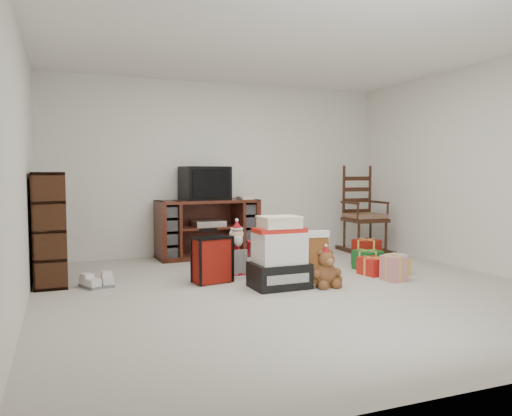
{
  "coord_description": "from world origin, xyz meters",
  "views": [
    {
      "loc": [
        -2.18,
        -4.54,
        1.2
      ],
      "look_at": [
        -0.17,
        0.6,
        0.8
      ],
      "focal_mm": 35.0,
      "sensor_mm": 36.0,
      "label": 1
    }
  ],
  "objects": [
    {
      "name": "teddy_bear",
      "position": [
        0.37,
        -0.0,
        0.17
      ],
      "size": [
        0.26,
        0.23,
        0.39
      ],
      "color": "brown",
      "rests_on": "floor"
    },
    {
      "name": "bookshelf",
      "position": [
        -2.31,
        1.32,
        0.58
      ],
      "size": [
        0.33,
        0.98,
        1.2
      ],
      "color": "#351A0E",
      "rests_on": "floor"
    },
    {
      "name": "crt_television",
      "position": [
        -0.3,
        2.24,
        1.05
      ],
      "size": [
        0.68,
        0.53,
        0.47
      ],
      "rotation": [
        0.0,
        0.0,
        0.11
      ],
      "color": "black",
      "rests_on": "tv_stand"
    },
    {
      "name": "mrs_claus_figurine",
      "position": [
        -0.34,
        0.78,
        0.25
      ],
      "size": [
        0.32,
        0.3,
        0.66
      ],
      "color": "maroon",
      "rests_on": "floor"
    },
    {
      "name": "red_suitcase",
      "position": [
        -0.68,
        0.61,
        0.26
      ],
      "size": [
        0.42,
        0.28,
        0.59
      ],
      "rotation": [
        0.0,
        0.0,
        0.2
      ],
      "color": "maroon",
      "rests_on": "floor"
    },
    {
      "name": "santa_figurine",
      "position": [
        0.26,
        0.7,
        0.22
      ],
      "size": [
        0.28,
        0.26,
        0.57
      ],
      "color": "maroon",
      "rests_on": "floor"
    },
    {
      "name": "room",
      "position": [
        0.0,
        0.0,
        1.25
      ],
      "size": [
        5.01,
        5.01,
        2.51
      ],
      "color": "beige",
      "rests_on": "ground"
    },
    {
      "name": "tv_stand",
      "position": [
        -0.27,
        2.22,
        0.41
      ],
      "size": [
        1.44,
        0.58,
        0.81
      ],
      "rotation": [
        0.0,
        0.0,
        0.05
      ],
      "color": "#4B1C15",
      "rests_on": "floor"
    },
    {
      "name": "rocking_chair",
      "position": [
        2.03,
        1.84,
        0.46
      ],
      "size": [
        0.57,
        0.91,
        1.35
      ],
      "rotation": [
        0.0,
        0.0,
        -0.03
      ],
      "color": "#351A0E",
      "rests_on": "floor"
    },
    {
      "name": "stocking",
      "position": [
        0.3,
        0.02,
        0.3
      ],
      "size": [
        0.3,
        0.16,
        0.6
      ],
      "primitive_type": null,
      "rotation": [
        0.0,
        0.0,
        -0.16
      ],
      "color": "#0C731B",
      "rests_on": "floor"
    },
    {
      "name": "gift_pile",
      "position": [
        -0.09,
        0.14,
        0.32
      ],
      "size": [
        0.59,
        0.43,
        0.73
      ],
      "rotation": [
        0.0,
        0.0,
        0.02
      ],
      "color": "black",
      "rests_on": "floor"
    },
    {
      "name": "sneaker_pair",
      "position": [
        -1.84,
        0.87,
        0.05
      ],
      "size": [
        0.36,
        0.31,
        0.1
      ],
      "rotation": [
        0.0,
        0.0,
        0.27
      ],
      "color": "silver",
      "rests_on": "floor"
    },
    {
      "name": "gift_cluster",
      "position": [
        1.38,
        0.43,
        0.13
      ],
      "size": [
        0.75,
        1.05,
        0.26
      ],
      "color": "red",
      "rests_on": "floor"
    }
  ]
}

